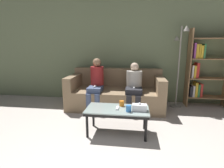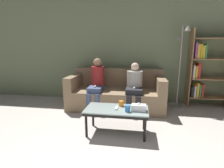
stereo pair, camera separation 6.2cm
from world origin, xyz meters
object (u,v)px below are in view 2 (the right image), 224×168
object	(u,v)px
seated_person_left_end	(97,83)
standing_lamp	(181,59)
cup_near_left	(128,109)
tissue_box	(139,108)
game_remote	(117,108)
bookshelf	(204,70)
seated_person_mid_left	(134,86)
cup_near_right	(121,103)
couch	(116,93)
coffee_table	(117,111)

from	to	relation	value
seated_person_left_end	standing_lamp	bearing A→B (deg)	12.65
cup_near_left	tissue_box	world-z (taller)	tissue_box
game_remote	bookshelf	distance (m)	2.43
tissue_box	seated_person_mid_left	world-z (taller)	seated_person_mid_left
tissue_box	cup_near_right	bearing A→B (deg)	148.61
cup_near_left	seated_person_mid_left	bearing A→B (deg)	86.97
couch	cup_near_left	size ratio (longest dim) A/B	21.35
cup_near_left	seated_person_mid_left	distance (m)	1.16
tissue_box	coffee_table	bearing A→B (deg)	172.94
bookshelf	cup_near_right	bearing A→B (deg)	-139.73
cup_near_right	game_remote	distance (m)	0.15
couch	bookshelf	size ratio (longest dim) A/B	1.19
couch	seated_person_left_end	xyz separation A→B (m)	(-0.41, -0.22, 0.28)
game_remote	bookshelf	size ratio (longest dim) A/B	0.08
game_remote	seated_person_mid_left	bearing A→B (deg)	76.97
tissue_box	seated_person_left_end	size ratio (longest dim) A/B	0.20
seated_person_mid_left	tissue_box	bearing A→B (deg)	-84.72
seated_person_left_end	seated_person_mid_left	xyz separation A→B (m)	(0.82, 0.01, -0.03)
bookshelf	seated_person_left_end	world-z (taller)	bookshelf
cup_near_right	game_remote	size ratio (longest dim) A/B	0.60
cup_near_left	cup_near_right	size ratio (longest dim) A/B	1.10
cup_near_right	seated_person_left_end	bearing A→B (deg)	125.00
game_remote	standing_lamp	size ratio (longest dim) A/B	0.08
standing_lamp	seated_person_mid_left	world-z (taller)	standing_lamp
coffee_table	game_remote	world-z (taller)	game_remote
cup_near_left	game_remote	world-z (taller)	cup_near_left
seated_person_mid_left	game_remote	bearing A→B (deg)	-103.03
seated_person_left_end	seated_person_mid_left	bearing A→B (deg)	0.47
game_remote	seated_person_mid_left	distance (m)	1.09
couch	standing_lamp	xyz separation A→B (m)	(1.40, 0.19, 0.80)
bookshelf	standing_lamp	size ratio (longest dim) A/B	0.97
cup_near_right	game_remote	world-z (taller)	cup_near_right
tissue_box	bookshelf	distance (m)	2.22
bookshelf	cup_near_left	bearing A→B (deg)	-133.31
cup_near_left	standing_lamp	size ratio (longest dim) A/B	0.05
cup_near_left	game_remote	distance (m)	0.21
cup_near_left	seated_person_left_end	xyz separation A→B (m)	(-0.76, 1.15, 0.12)
tissue_box	bookshelf	size ratio (longest dim) A/B	0.12
cup_near_right	cup_near_left	bearing A→B (deg)	-62.59
cup_near_left	bookshelf	world-z (taller)	bookshelf
coffee_table	bookshelf	world-z (taller)	bookshelf
cup_near_right	tissue_box	world-z (taller)	tissue_box
coffee_table	cup_near_left	world-z (taller)	cup_near_left
cup_near_left	bookshelf	size ratio (longest dim) A/B	0.06
standing_lamp	bookshelf	bearing A→B (deg)	14.42
tissue_box	bookshelf	world-z (taller)	bookshelf
cup_near_right	bookshelf	distance (m)	2.30
cup_near_right	seated_person_left_end	world-z (taller)	seated_person_left_end
standing_lamp	seated_person_mid_left	distance (m)	1.20
coffee_table	tissue_box	size ratio (longest dim) A/B	4.50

